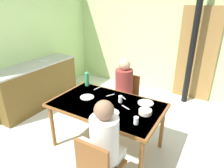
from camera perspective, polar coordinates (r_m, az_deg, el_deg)
The scene contains 22 objects.
ground_plane at distance 3.43m, azimuth -6.59°, elevation -14.61°, with size 6.31×6.31×0.00m, color silver.
wall_back at distance 4.92m, azimuth 10.24°, elevation 13.51°, with size 4.09×0.10×2.59m, color #B4D488.
wall_left at distance 4.62m, azimuth -22.72°, elevation 11.50°, with size 0.10×3.64×2.59m, color #B4D98A.
door_wooden at distance 4.63m, azimuth 23.34°, elevation 7.65°, with size 0.80×0.05×2.00m, color olive.
stove_pipe_column at distance 4.32m, azimuth 22.48°, elevation 10.84°, with size 0.12×0.12×2.59m, color black.
kitchen_counter at distance 4.44m, azimuth -21.12°, elevation -0.18°, with size 0.61×1.84×0.91m.
dining_table at distance 2.82m, azimuth -1.56°, elevation -6.95°, with size 1.57×0.94×0.74m.
chair_near_diner at distance 2.21m, azimuth -3.93°, elevation -23.08°, with size 0.40×0.40×0.87m.
chair_far_diner at distance 3.57m, azimuth 4.28°, elevation -3.36°, with size 0.40×0.40×0.87m.
person_near_diner at distance 2.10m, azimuth -1.98°, elevation -15.42°, with size 0.30×0.37×0.77m.
person_far_diner at distance 3.34m, azimuth 3.38°, elevation 0.09°, with size 0.30×0.37×0.77m.
water_bottle_green_near at distance 3.36m, azimuth -7.28°, elevation 1.53°, with size 0.08×0.08×0.26m.
serving_bowl_center at distance 2.58m, azimuth 9.61°, elevation -7.94°, with size 0.17×0.17×0.06m, color #F0DEC4.
dinner_plate_near_left at distance 2.98m, azimuth -7.24°, elevation -3.81°, with size 0.21×0.21×0.01m, color white.
dinner_plate_near_right at distance 2.84m, azimuth 9.75°, elevation -5.44°, with size 0.22×0.22×0.01m, color white.
dinner_plate_far_center at distance 2.57m, azimuth -0.12°, elevation -8.33°, with size 0.20×0.20×0.01m, color white.
drinking_glass_by_near_diner at distance 2.36m, azimuth 7.01°, elevation -10.48°, with size 0.06×0.06×0.09m, color silver.
drinking_glass_by_far_diner at distance 2.81m, azimuth 2.45°, elevation -4.39°, with size 0.06×0.06×0.10m, color silver.
cutlery_knife_near at distance 3.27m, azimuth -4.31°, elevation -1.26°, with size 0.15×0.02×0.00m, color silver.
cutlery_fork_near at distance 2.70m, azimuth 3.96°, elevation -6.78°, with size 0.15×0.02×0.00m, color silver.
cutlery_knife_far at distance 3.03m, azimuth -0.46°, elevation -3.25°, with size 0.15×0.02×0.00m, color silver.
cutlery_fork_far at distance 2.96m, azimuth 3.25°, elevation -3.90°, with size 0.15×0.02×0.00m, color silver.
Camera 1 is at (1.69, -2.13, 2.09)m, focal length 31.50 mm.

